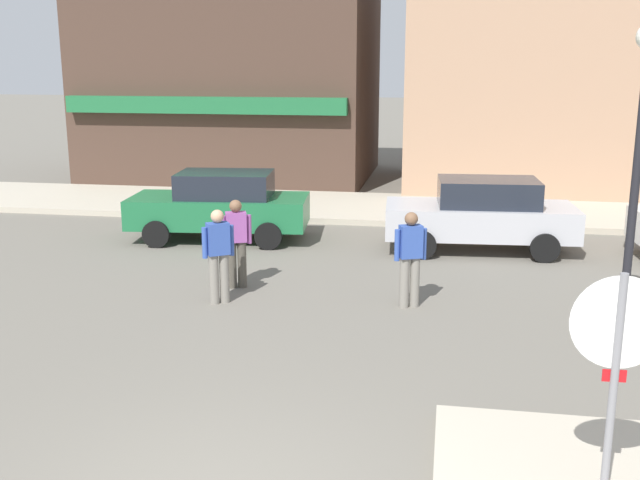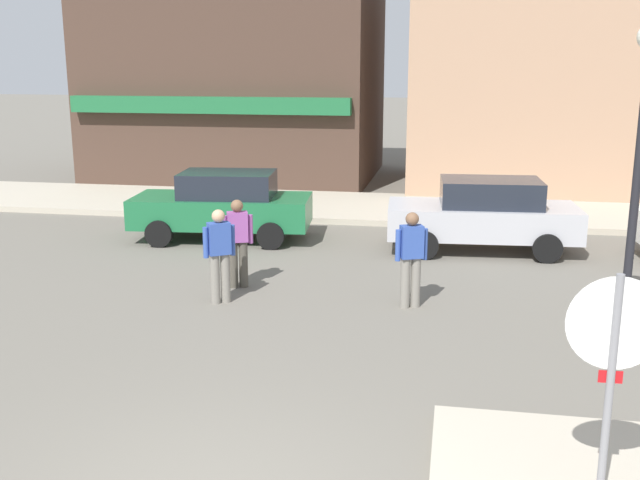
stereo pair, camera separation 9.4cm
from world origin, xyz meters
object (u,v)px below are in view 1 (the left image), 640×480
parked_car_nearest (221,205)px  pedestrian_crossing_far (218,253)px  lamp_post (640,139)px  pedestrian_crossing_near (410,256)px  pedestrian_kerb_side (236,241)px  stop_sign (616,362)px  parked_car_second (482,214)px

parked_car_nearest → pedestrian_crossing_far: pedestrian_crossing_far is taller
lamp_post → pedestrian_crossing_near: 3.93m
lamp_post → parked_car_nearest: size_ratio=1.09×
pedestrian_crossing_far → pedestrian_kerb_side: bearing=87.1°
parked_car_nearest → pedestrian_crossing_near: 6.12m
stop_sign → pedestrian_kerb_side: 8.16m
lamp_post → pedestrian_crossing_near: (-3.12, 1.16, -2.09)m
pedestrian_crossing_near → pedestrian_kerb_side: (-3.13, 0.58, 0.00)m
stop_sign → pedestrian_crossing_near: 6.10m
parked_car_nearest → pedestrian_kerb_side: pedestrian_kerb_side is taller
lamp_post → pedestrian_crossing_near: size_ratio=2.82×
parked_car_nearest → pedestrian_crossing_near: size_ratio=2.58×
parked_car_nearest → pedestrian_crossing_near: (4.52, -4.13, 0.06)m
parked_car_second → pedestrian_crossing_near: size_ratio=2.55×
parked_car_nearest → pedestrian_kerb_side: (1.39, -3.56, 0.06)m
pedestrian_crossing_far → stop_sign: bearing=-46.0°
stop_sign → parked_car_second: size_ratio=0.56×
parked_car_second → pedestrian_kerb_side: (-4.42, -3.52, 0.06)m
parked_car_nearest → parked_car_second: 5.82m
parked_car_second → pedestrian_kerb_side: pedestrian_kerb_side is taller
lamp_post → pedestrian_crossing_far: 6.68m
parked_car_second → pedestrian_crossing_far: size_ratio=2.55×
parked_car_second → pedestrian_crossing_near: pedestrian_crossing_near is taller
parked_car_second → pedestrian_kerb_side: size_ratio=2.55×
stop_sign → parked_car_nearest: stop_sign is taller
pedestrian_crossing_near → lamp_post: bearing=-20.5°
lamp_post → parked_car_nearest: lamp_post is taller
pedestrian_crossing_near → parked_car_second: bearing=72.4°
stop_sign → parked_car_second: bearing=94.2°
stop_sign → lamp_post: (1.09, 4.56, 1.44)m
pedestrian_crossing_far → parked_car_nearest: bearing=106.8°
stop_sign → parked_car_nearest: bearing=123.6°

